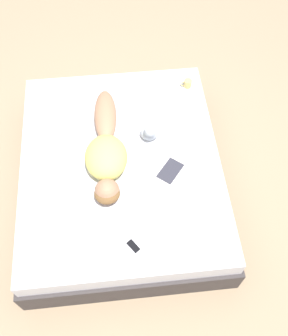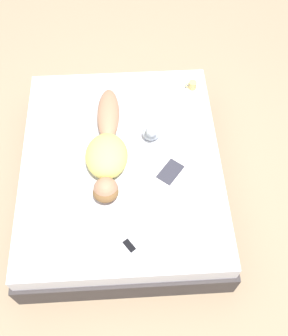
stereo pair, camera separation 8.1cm
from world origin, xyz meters
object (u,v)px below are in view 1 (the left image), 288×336
(coffee_mug, at_px, (187,83))
(person, at_px, (106,152))
(cell_phone, at_px, (133,246))
(open_magazine, at_px, (181,177))

(coffee_mug, bearing_deg, person, 42.78)
(person, distance_m, cell_phone, 0.85)
(person, relative_size, cell_phone, 8.36)
(person, distance_m, open_magazine, 0.67)
(cell_phone, bearing_deg, open_magazine, -164.28)
(open_magazine, relative_size, coffee_mug, 5.08)
(person, height_order, open_magazine, person)
(coffee_mug, relative_size, cell_phone, 0.75)
(cell_phone, bearing_deg, coffee_mug, -148.62)
(person, bearing_deg, cell_phone, 102.51)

